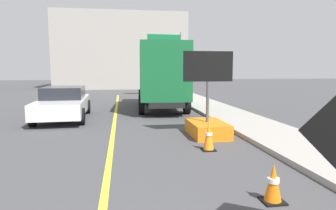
# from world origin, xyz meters

# --- Properties ---
(sidewalk_curb) EXTENTS (2.21, 48.00, 0.14)m
(sidewalk_curb) POSITION_xyz_m (5.11, 6.00, 0.07)
(sidewalk_curb) COLOR #9E9991
(sidewalk_curb) RESTS_ON ground
(lane_center_stripe) EXTENTS (0.14, 36.00, 0.01)m
(lane_center_stripe) POSITION_xyz_m (0.00, 6.00, 0.00)
(lane_center_stripe) COLOR yellow
(lane_center_stripe) RESTS_ON ground
(arrow_board_trailer) EXTENTS (1.60, 1.81, 2.70)m
(arrow_board_trailer) POSITION_xyz_m (3.03, 8.51, 0.48)
(arrow_board_trailer) COLOR orange
(arrow_board_trailer) RESTS_ON ground
(box_truck) EXTENTS (2.74, 7.00, 3.37)m
(box_truck) POSITION_xyz_m (2.41, 15.11, 1.82)
(box_truck) COLOR black
(box_truck) RESTS_ON ground
(pickup_car) EXTENTS (2.12, 4.66, 1.38)m
(pickup_car) POSITION_xyz_m (-2.17, 12.58, 0.70)
(pickup_car) COLOR silver
(pickup_car) RESTS_ON ground
(highway_guide_sign) EXTENTS (2.78, 0.37, 5.00)m
(highway_guide_sign) POSITION_xyz_m (4.22, 22.64, 3.42)
(highway_guide_sign) COLOR gray
(highway_guide_sign) RESTS_ON ground
(far_building_block) EXTENTS (14.07, 6.89, 8.12)m
(far_building_block) POSITION_xyz_m (0.32, 34.14, 4.06)
(far_building_block) COLOR gray
(far_building_block) RESTS_ON ground
(traffic_cone_near_sign) EXTENTS (0.36, 0.36, 0.64)m
(traffic_cone_near_sign) POSITION_xyz_m (2.71, 3.66, 0.31)
(traffic_cone_near_sign) COLOR black
(traffic_cone_near_sign) RESTS_ON ground
(traffic_cone_mid_lane) EXTENTS (0.36, 0.36, 0.77)m
(traffic_cone_mid_lane) POSITION_xyz_m (2.57, 6.80, 0.38)
(traffic_cone_mid_lane) COLOR black
(traffic_cone_mid_lane) RESTS_ON ground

